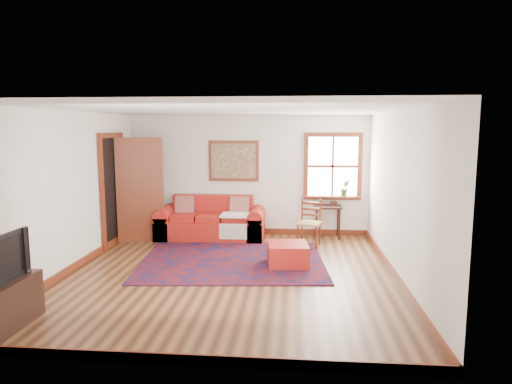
# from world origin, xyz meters

# --- Properties ---
(ground) EXTENTS (5.50, 5.50, 0.00)m
(ground) POSITION_xyz_m (0.00, 0.00, 0.00)
(ground) COLOR #3B1E10
(ground) RESTS_ON ground
(room_envelope) EXTENTS (5.04, 5.54, 2.52)m
(room_envelope) POSITION_xyz_m (0.00, 0.02, 1.65)
(room_envelope) COLOR silver
(room_envelope) RESTS_ON ground
(window) EXTENTS (1.18, 0.20, 1.38)m
(window) POSITION_xyz_m (1.78, 2.70, 1.31)
(window) COLOR white
(window) RESTS_ON ground
(doorway) EXTENTS (0.89, 1.08, 2.14)m
(doorway) POSITION_xyz_m (-2.21, 1.78, 1.07)
(doorway) COLOR black
(doorway) RESTS_ON ground
(framed_artwork) EXTENTS (1.05, 0.07, 0.85)m
(framed_artwork) POSITION_xyz_m (-0.30, 2.71, 1.55)
(framed_artwork) COLOR maroon
(framed_artwork) RESTS_ON ground
(persian_rug) EXTENTS (3.23, 2.67, 0.02)m
(persian_rug) POSITION_xyz_m (-0.05, 0.67, 0.01)
(persian_rug) COLOR #520B0C
(persian_rug) RESTS_ON ground
(red_leather_sofa) EXTENTS (2.16, 0.89, 0.85)m
(red_leather_sofa) POSITION_xyz_m (-0.71, 2.33, 0.28)
(red_leather_sofa) COLOR #A61B15
(red_leather_sofa) RESTS_ON ground
(red_ottoman) EXTENTS (0.70, 0.70, 0.37)m
(red_ottoman) POSITION_xyz_m (0.88, 0.54, 0.18)
(red_ottoman) COLOR #A61B15
(red_ottoman) RESTS_ON ground
(side_table) EXTENTS (0.55, 0.41, 0.66)m
(side_table) POSITION_xyz_m (1.66, 2.53, 0.54)
(side_table) COLOR black
(side_table) RESTS_ON ground
(ladder_back_chair) EXTENTS (0.50, 0.48, 0.89)m
(ladder_back_chair) POSITION_xyz_m (1.27, 1.84, 0.48)
(ladder_back_chair) COLOR tan
(ladder_back_chair) RESTS_ON ground
(media_cabinet) EXTENTS (0.45, 1.00, 0.55)m
(media_cabinet) POSITION_xyz_m (-2.26, -2.14, 0.27)
(media_cabinet) COLOR black
(media_cabinet) RESTS_ON ground
(candle_hurricane) EXTENTS (0.12, 0.12, 0.18)m
(candle_hurricane) POSITION_xyz_m (-2.21, -1.71, 0.63)
(candle_hurricane) COLOR silver
(candle_hurricane) RESTS_ON media_cabinet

